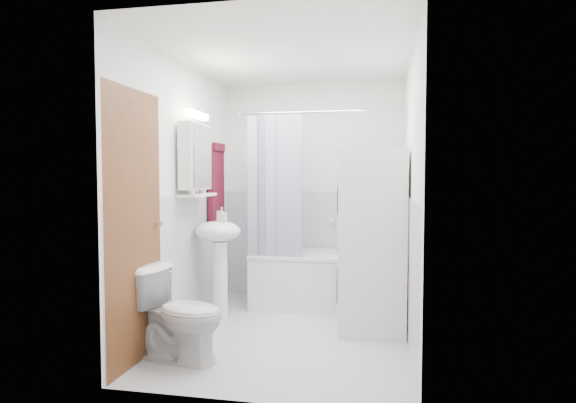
% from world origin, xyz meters
% --- Properties ---
extents(floor, '(2.60, 2.60, 0.00)m').
position_xyz_m(floor, '(0.00, 0.00, 0.00)').
color(floor, silver).
rests_on(floor, ground).
extents(room_walls, '(2.60, 2.60, 2.60)m').
position_xyz_m(room_walls, '(0.00, 0.00, 1.49)').
color(room_walls, white).
rests_on(room_walls, ground).
extents(wainscot, '(1.98, 2.58, 2.58)m').
position_xyz_m(wainscot, '(0.00, 0.29, 0.60)').
color(wainscot, white).
rests_on(wainscot, ground).
extents(door, '(0.05, 2.00, 2.00)m').
position_xyz_m(door, '(-0.95, -0.55, 1.00)').
color(door, brown).
rests_on(door, ground).
extents(bathtub, '(1.49, 0.71, 0.57)m').
position_xyz_m(bathtub, '(0.18, 0.92, 0.31)').
color(bathtub, white).
rests_on(bathtub, ground).
extents(tub_spout, '(0.04, 0.12, 0.04)m').
position_xyz_m(tub_spout, '(0.38, 1.25, 0.89)').
color(tub_spout, silver).
rests_on(tub_spout, room_walls).
extents(curtain_rod, '(1.67, 0.02, 0.02)m').
position_xyz_m(curtain_rod, '(0.18, 0.63, 2.00)').
color(curtain_rod, silver).
rests_on(curtain_rod, room_walls).
extents(shower_curtain, '(0.55, 0.02, 1.45)m').
position_xyz_m(shower_curtain, '(-0.28, 0.63, 1.25)').
color(shower_curtain, '#19154C').
rests_on(shower_curtain, curtain_rod).
extents(sink, '(0.44, 0.37, 1.04)m').
position_xyz_m(sink, '(-0.75, 0.28, 0.70)').
color(sink, white).
rests_on(sink, ground).
extents(medicine_cabinet, '(0.13, 0.50, 0.71)m').
position_xyz_m(medicine_cabinet, '(-0.90, 0.10, 1.57)').
color(medicine_cabinet, white).
rests_on(medicine_cabinet, room_walls).
extents(shelf, '(0.18, 0.54, 0.02)m').
position_xyz_m(shelf, '(-0.89, 0.10, 1.20)').
color(shelf, silver).
rests_on(shelf, room_walls).
extents(shower_caddy, '(0.22, 0.06, 0.02)m').
position_xyz_m(shower_caddy, '(0.43, 1.24, 1.15)').
color(shower_caddy, silver).
rests_on(shower_caddy, room_walls).
extents(towel, '(0.07, 0.36, 0.87)m').
position_xyz_m(towel, '(-0.94, 0.75, 1.30)').
color(towel, '#4D0F1B').
rests_on(towel, room_walls).
extents(washer_dryer, '(0.61, 0.60, 1.61)m').
position_xyz_m(washer_dryer, '(0.68, 0.22, 0.81)').
color(washer_dryer, white).
rests_on(washer_dryer, ground).
extents(toilet, '(0.76, 0.52, 0.68)m').
position_xyz_m(toilet, '(-0.70, -0.74, 0.34)').
color(toilet, white).
rests_on(toilet, ground).
extents(soap_pump, '(0.08, 0.17, 0.08)m').
position_xyz_m(soap_pump, '(-0.71, 0.25, 0.95)').
color(soap_pump, gray).
rests_on(soap_pump, sink).
extents(shelf_bottle, '(0.07, 0.18, 0.07)m').
position_xyz_m(shelf_bottle, '(-0.89, -0.05, 1.25)').
color(shelf_bottle, gray).
rests_on(shelf_bottle, shelf).
extents(shelf_cup, '(0.10, 0.09, 0.10)m').
position_xyz_m(shelf_cup, '(-0.89, 0.22, 1.26)').
color(shelf_cup, gray).
rests_on(shelf_cup, shelf).
extents(shampoo_a, '(0.13, 0.17, 0.13)m').
position_xyz_m(shampoo_a, '(0.35, 1.24, 1.23)').
color(shampoo_a, gray).
rests_on(shampoo_a, shower_caddy).
extents(shampoo_b, '(0.08, 0.21, 0.08)m').
position_xyz_m(shampoo_b, '(0.47, 1.24, 1.20)').
color(shampoo_b, '#2837A2').
rests_on(shampoo_b, shower_caddy).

